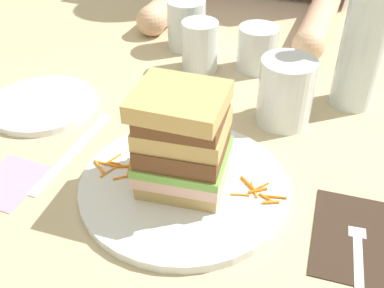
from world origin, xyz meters
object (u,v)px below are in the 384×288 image
at_px(side_plate, 43,104).
at_px(napkin_pink, 10,182).
at_px(sandwich, 183,141).
at_px(main_plate, 184,186).
at_px(empty_tumbler_2, 187,24).
at_px(napkin_dark, 358,237).
at_px(fork, 359,250).
at_px(juice_glass, 285,95).
at_px(water_bottle, 365,37).
at_px(knife, 71,153).
at_px(empty_tumbler_0, 200,46).
at_px(empty_tumbler_1, 257,48).

relative_size(side_plate, napkin_pink, 1.86).
bearing_deg(sandwich, main_plate, 72.87).
bearing_deg(empty_tumbler_2, napkin_dark, -47.28).
xyz_separation_m(fork, side_plate, (-0.51, 0.13, 0.00)).
xyz_separation_m(juice_glass, water_bottle, (0.09, 0.09, 0.07)).
height_order(water_bottle, napkin_pink, water_bottle).
relative_size(knife, napkin_pink, 2.16).
bearing_deg(knife, empty_tumbler_0, 74.74).
bearing_deg(sandwich, juice_glass, 67.08).
bearing_deg(side_plate, juice_glass, 15.05).
xyz_separation_m(knife, water_bottle, (0.35, 0.28, 0.12)).
bearing_deg(juice_glass, empty_tumbler_2, 140.82).
distance_m(napkin_dark, juice_glass, 0.25).
height_order(empty_tumbler_2, side_plate, empty_tumbler_2).
height_order(sandwich, side_plate, sandwich).
height_order(fork, juice_glass, juice_glass).
height_order(juice_glass, napkin_pink, juice_glass).
bearing_deg(main_plate, sandwich, -107.13).
relative_size(sandwich, water_bottle, 0.53).
bearing_deg(water_bottle, knife, -141.82).
xyz_separation_m(fork, empty_tumbler_0, (-0.31, 0.34, 0.04)).
bearing_deg(sandwich, empty_tumbler_0, 106.43).
relative_size(main_plate, empty_tumbler_0, 2.98).
bearing_deg(empty_tumbler_1, empty_tumbler_2, 165.62).
distance_m(sandwich, fork, 0.23).
height_order(napkin_dark, side_plate, side_plate).
bearing_deg(main_plate, knife, 176.10).
relative_size(juice_glass, empty_tumbler_0, 1.16).
distance_m(main_plate, fork, 0.22).
bearing_deg(juice_glass, napkin_dark, -57.27).
bearing_deg(empty_tumbler_0, napkin_pink, -108.07).
bearing_deg(side_plate, napkin_dark, -11.91).
height_order(main_plate, empty_tumbler_0, empty_tumbler_0).
relative_size(sandwich, empty_tumbler_1, 1.70).
bearing_deg(empty_tumbler_2, water_bottle, -17.00).
bearing_deg(napkin_dark, water_bottle, 97.49).
bearing_deg(empty_tumbler_1, fork, -60.32).
distance_m(knife, empty_tumbler_0, 0.32).
height_order(empty_tumbler_2, napkin_pink, empty_tumbler_2).
bearing_deg(water_bottle, empty_tumbler_1, 160.77).
xyz_separation_m(napkin_dark, empty_tumbler_1, (-0.21, 0.36, 0.04)).
xyz_separation_m(sandwich, fork, (0.22, -0.03, -0.07)).
height_order(sandwich, juice_glass, sandwich).
xyz_separation_m(juice_glass, empty_tumbler_2, (-0.23, 0.19, 0.00)).
height_order(napkin_dark, empty_tumbler_1, empty_tumbler_1).
bearing_deg(side_plate, fork, -14.23).
bearing_deg(water_bottle, napkin_dark, -82.51).
bearing_deg(napkin_dark, empty_tumbler_2, 132.72).
xyz_separation_m(main_plate, empty_tumbler_1, (0.00, 0.35, 0.03)).
distance_m(juice_glass, water_bottle, 0.15).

